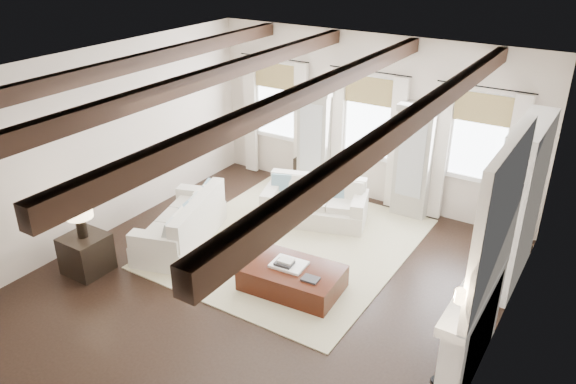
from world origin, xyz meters
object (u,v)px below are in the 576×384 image
Objects in this scene: sofa_back at (315,204)px; sofa_left at (184,225)px; ottoman at (292,278)px; side_table_back at (307,172)px; side_table_front at (86,254)px.

sofa_left is at bearing -127.33° from sofa_back.
side_table_back is (-1.68, 3.26, 0.13)m from ottoman.
side_table_front reaches higher than ottoman.
side_table_front is (-0.71, -1.45, -0.04)m from sofa_left.
ottoman is 3.67m from side_table_back.
side_table_back is at bearing 79.39° from sofa_left.
sofa_back is 3.27× the size of side_table_front.
ottoman is at bearing -62.80° from side_table_back.
ottoman is at bearing -4.07° from sofa_left.
side_table_back reaches higher than ottoman.
ottoman is at bearing 23.59° from side_table_front.
sofa_left is 3.15m from side_table_back.
sofa_left reaches higher than side_table_front.
side_table_back is at bearing 126.22° from sofa_back.
sofa_left is 2.27m from ottoman.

